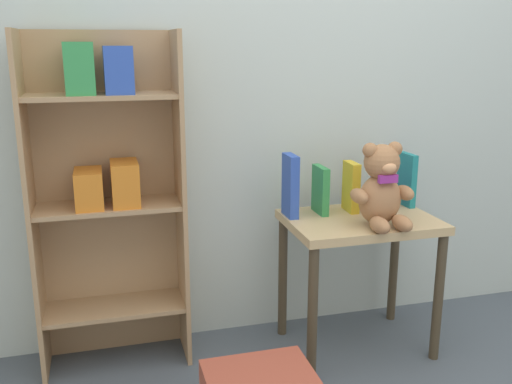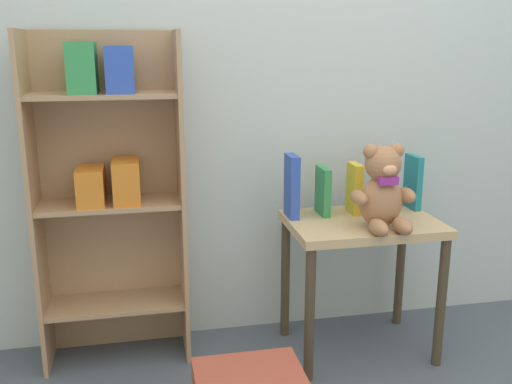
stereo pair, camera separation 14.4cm
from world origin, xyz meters
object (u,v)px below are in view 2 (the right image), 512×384
(book_standing_green, at_px, (323,191))
(book_standing_yellow, at_px, (354,188))
(book_standing_teal, at_px, (413,182))
(book_standing_purple, at_px, (384,187))
(teddy_bear, at_px, (383,190))
(display_table, at_px, (362,242))
(bookshelf_side, at_px, (109,181))
(book_standing_blue, at_px, (292,186))

(book_standing_green, distance_m, book_standing_yellow, 0.14)
(book_standing_yellow, relative_size, book_standing_teal, 0.91)
(book_standing_yellow, distance_m, book_standing_purple, 0.14)
(teddy_bear, height_order, book_standing_teal, teddy_bear)
(display_table, height_order, book_standing_yellow, book_standing_yellow)
(teddy_bear, bearing_deg, book_standing_green, 127.04)
(bookshelf_side, bearing_deg, book_standing_purple, -3.66)
(book_standing_green, relative_size, book_standing_purple, 0.97)
(book_standing_blue, bearing_deg, book_standing_teal, 2.13)
(book_standing_purple, bearing_deg, book_standing_blue, -177.40)
(book_standing_teal, bearing_deg, book_standing_blue, -179.66)
(teddy_bear, relative_size, book_standing_purple, 1.59)
(book_standing_yellow, bearing_deg, teddy_bear, -79.92)
(bookshelf_side, xyz_separation_m, book_standing_teal, (1.29, -0.06, -0.05))
(book_standing_blue, height_order, book_standing_teal, book_standing_blue)
(display_table, height_order, book_standing_teal, book_standing_teal)
(book_standing_green, xyz_separation_m, book_standing_purple, (0.28, 0.00, 0.00))
(book_standing_yellow, bearing_deg, book_standing_teal, 6.10)
(book_standing_teal, bearing_deg, book_standing_green, 179.76)
(book_standing_blue, distance_m, book_standing_teal, 0.56)
(display_table, distance_m, teddy_bear, 0.28)
(display_table, relative_size, book_standing_green, 3.03)
(bookshelf_side, height_order, book_standing_blue, bookshelf_side)
(book_standing_purple, distance_m, book_standing_teal, 0.14)
(teddy_bear, bearing_deg, display_table, 104.93)
(display_table, bearing_deg, book_standing_teal, 24.05)
(book_standing_blue, height_order, book_standing_purple, book_standing_blue)
(book_standing_yellow, height_order, book_standing_teal, book_standing_teal)
(display_table, bearing_deg, teddy_bear, -75.07)
(teddy_bear, xyz_separation_m, book_standing_green, (-0.17, 0.22, -0.05))
(book_standing_blue, xyz_separation_m, book_standing_teal, (0.56, 0.02, -0.01))
(book_standing_yellow, bearing_deg, book_standing_blue, -176.94)
(teddy_bear, xyz_separation_m, book_standing_blue, (-0.31, 0.21, -0.02))
(book_standing_blue, relative_size, book_standing_green, 1.29)
(display_table, distance_m, book_standing_blue, 0.37)
(teddy_bear, distance_m, book_standing_green, 0.28)
(display_table, relative_size, book_standing_purple, 2.93)
(book_standing_green, distance_m, book_standing_teal, 0.42)
(teddy_bear, relative_size, book_standing_blue, 1.27)
(bookshelf_side, xyz_separation_m, book_standing_yellow, (1.01, -0.08, -0.06))
(teddy_bear, relative_size, book_standing_teal, 1.42)
(bookshelf_side, height_order, display_table, bookshelf_side)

